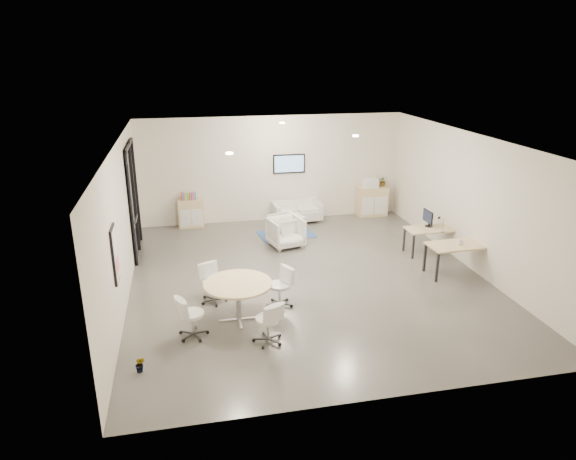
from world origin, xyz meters
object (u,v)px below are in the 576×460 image
at_px(armchair_left, 286,227).
at_px(desk_front, 459,247).
at_px(sideboard_right, 372,201).
at_px(loveseat, 296,212).
at_px(round_table, 238,287).
at_px(sideboard_left, 191,213).
at_px(armchair_right, 286,231).
at_px(desk_rear, 431,231).

height_order(armchair_left, desk_front, armchair_left).
bearing_deg(armchair_left, sideboard_right, 94.71).
distance_m(loveseat, desk_front, 5.44).
height_order(loveseat, round_table, round_table).
bearing_deg(loveseat, sideboard_right, -1.93).
relative_size(sideboard_left, loveseat, 0.56).
relative_size(sideboard_left, sideboard_right, 0.89).
bearing_deg(round_table, desk_front, 12.19).
height_order(armchair_right, round_table, armchair_right).
xyz_separation_m(armchair_right, desk_rear, (3.58, -1.23, 0.17)).
relative_size(desk_rear, round_table, 0.98).
bearing_deg(round_table, loveseat, 66.92).
relative_size(sideboard_right, round_table, 0.71).
relative_size(sideboard_right, armchair_left, 1.16).
height_order(sideboard_left, armchair_left, sideboard_left).
xyz_separation_m(loveseat, armchair_left, (-0.66, -1.59, 0.11)).
bearing_deg(armchair_right, sideboard_left, 124.92).
bearing_deg(sideboard_left, desk_front, -38.48).
height_order(sideboard_left, armchair_right, armchair_right).
bearing_deg(sideboard_right, armchair_right, -146.58).
distance_m(armchair_right, desk_rear, 3.79).
bearing_deg(sideboard_right, armchair_left, -151.65).
bearing_deg(round_table, sideboard_left, 97.02).
relative_size(armchair_left, desk_rear, 0.62).
xyz_separation_m(armchair_left, desk_front, (3.49, -3.05, 0.27)).
relative_size(loveseat, round_table, 1.14).
height_order(armchair_left, armchair_right, armchair_right).
bearing_deg(sideboard_left, armchair_left, -34.51).
bearing_deg(desk_rear, armchair_right, 160.80).
bearing_deg(armchair_right, loveseat, 56.27).
xyz_separation_m(armchair_right, round_table, (-1.71, -3.75, 0.29)).
xyz_separation_m(sideboard_left, loveseat, (3.19, -0.15, -0.12)).
relative_size(sideboard_left, armchair_right, 0.97).
distance_m(loveseat, desk_rear, 4.33).
distance_m(armchair_right, round_table, 4.13).
bearing_deg(sideboard_right, round_table, -130.06).
bearing_deg(sideboard_right, desk_front, -85.97).
bearing_deg(sideboard_left, loveseat, -2.66).
bearing_deg(loveseat, round_table, -117.66).
height_order(loveseat, armchair_right, armchair_right).
xyz_separation_m(desk_front, round_table, (-5.29, -1.14, 0.05)).
bearing_deg(armchair_left, loveseat, 133.65).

